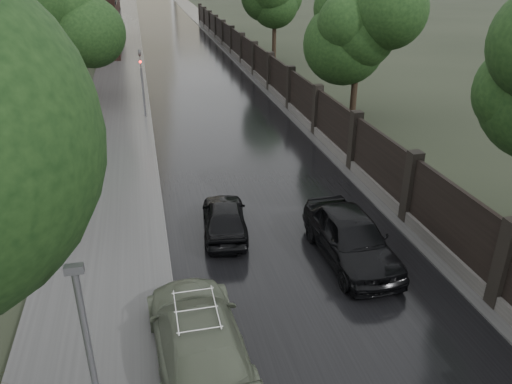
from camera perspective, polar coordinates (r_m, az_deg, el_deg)
name	(u,v)px	position (r m, az deg, el deg)	size (l,w,h in m)	color
fence_right	(264,71)	(38.21, 0.88, 13.71)	(0.45, 75.72, 2.70)	#383533
tree_left_far	(75,18)	(34.71, -19.98, 18.19)	(4.25, 4.25, 7.39)	black
tree_right_b	(359,33)	(29.10, 11.69, 17.41)	(4.08, 4.08, 7.01)	black
tree_right_c	(275,4)	(46.03, 2.15, 20.65)	(4.08, 4.08, 7.01)	black
traffic_light	(142,78)	(30.01, -12.91, 12.56)	(0.16, 0.32, 4.00)	#59595E
volga_sedan	(198,337)	(12.13, -6.65, -16.10)	(2.09, 5.13, 1.49)	#4C5443
hatchback_left	(225,217)	(17.17, -3.61, -2.89)	(1.47, 3.66, 1.25)	black
car_right_near	(351,237)	(15.89, 10.83, -5.11)	(1.89, 4.70, 1.60)	black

